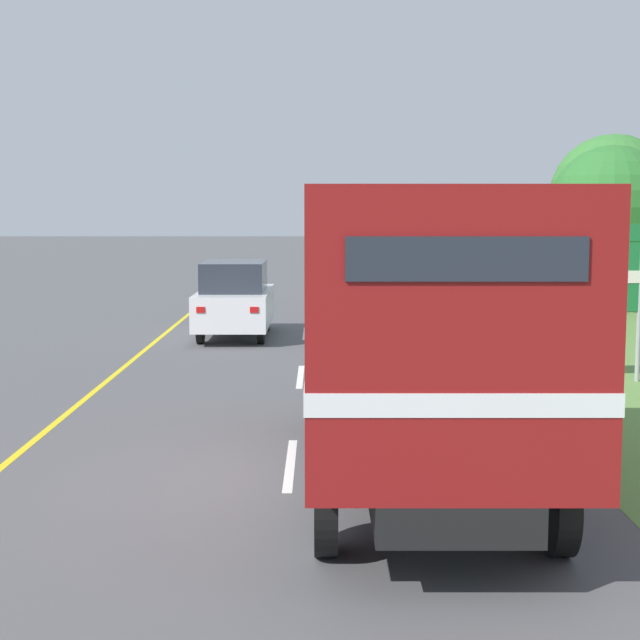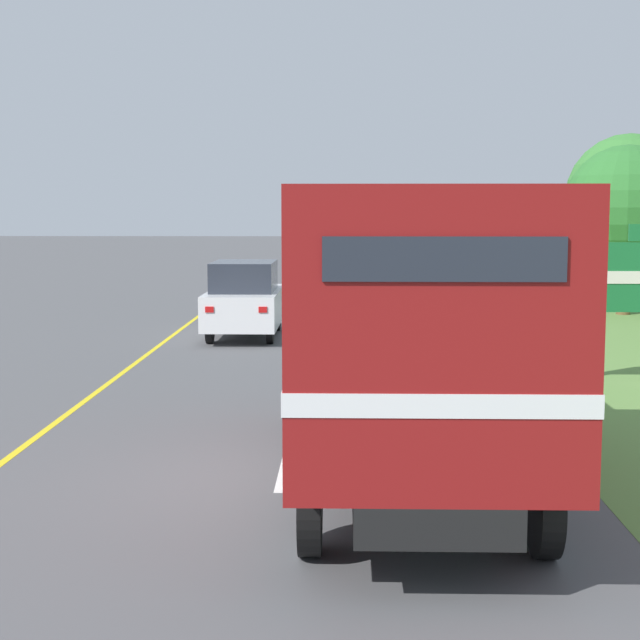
# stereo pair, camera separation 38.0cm
# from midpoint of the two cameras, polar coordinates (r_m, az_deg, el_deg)

# --- Properties ---
(ground_plane) EXTENTS (200.00, 200.00, 0.00)m
(ground_plane) POSITION_cam_midpoint_polar(r_m,az_deg,el_deg) (12.18, -2.48, -9.21)
(ground_plane) COLOR #515154
(edge_line_yellow) EXTENTS (0.12, 56.22, 0.01)m
(edge_line_yellow) POSITION_cam_midpoint_polar(r_m,az_deg,el_deg) (23.74, -10.12, -1.53)
(edge_line_yellow) COLOR yellow
(edge_line_yellow) RESTS_ON ground
(centre_dash_near) EXTENTS (0.12, 2.60, 0.01)m
(centre_dash_near) POSITION_cam_midpoint_polar(r_m,az_deg,el_deg) (12.84, -2.33, -8.37)
(centre_dash_near) COLOR white
(centre_dash_near) RESTS_ON ground
(centre_dash_mid_a) EXTENTS (0.12, 2.60, 0.01)m
(centre_dash_mid_a) POSITION_cam_midpoint_polar(r_m,az_deg,el_deg) (19.29, -1.45, -3.30)
(centre_dash_mid_a) COLOR white
(centre_dash_mid_a) RESTS_ON ground
(centre_dash_mid_b) EXTENTS (0.12, 2.60, 0.01)m
(centre_dash_mid_b) POSITION_cam_midpoint_polar(r_m,az_deg,el_deg) (25.81, -1.01, -0.78)
(centre_dash_mid_b) COLOR white
(centre_dash_mid_b) RESTS_ON ground
(centre_dash_far) EXTENTS (0.12, 2.60, 0.01)m
(centre_dash_far) POSITION_cam_midpoint_polar(r_m,az_deg,el_deg) (32.37, -0.75, 0.72)
(centre_dash_far) COLOR white
(centre_dash_far) RESTS_ON ground
(centre_dash_farthest) EXTENTS (0.12, 2.60, 0.01)m
(centre_dash_farthest) POSITION_cam_midpoint_polar(r_m,az_deg,el_deg) (38.94, -0.58, 1.71)
(centre_dash_farthest) COLOR white
(centre_dash_farthest) RESTS_ON ground
(horse_trailer_truck) EXTENTS (2.60, 7.88, 3.50)m
(horse_trailer_truck) POSITION_cam_midpoint_polar(r_m,az_deg,el_deg) (11.56, 5.12, -0.18)
(horse_trailer_truck) COLOR black
(horse_trailer_truck) RESTS_ON ground
(lead_car_white) EXTENTS (1.80, 4.17, 1.94)m
(lead_car_white) POSITION_cam_midpoint_polar(r_m,az_deg,el_deg) (25.09, -5.15, 1.22)
(lead_car_white) COLOR black
(lead_car_white) RESTS_ON ground
(lead_car_silver_ahead) EXTENTS (1.80, 4.36, 1.75)m
(lead_car_silver_ahead) POSITION_cam_midpoint_polar(r_m,az_deg,el_deg) (37.81, 1.90, 2.92)
(lead_car_silver_ahead) COLOR black
(lead_car_silver_ahead) RESTS_ON ground
(highway_sign) EXTENTS (2.28, 0.09, 3.00)m
(highway_sign) POSITION_cam_midpoint_polar(r_m,az_deg,el_deg) (19.20, 15.74, 2.22)
(highway_sign) COLOR #9E9EA3
(highway_sign) RESTS_ON ground
(roadside_tree_mid) EXTENTS (3.83, 3.83, 5.22)m
(roadside_tree_mid) POSITION_cam_midpoint_polar(r_m,az_deg,el_deg) (31.70, 16.55, 6.27)
(roadside_tree_mid) COLOR brown
(roadside_tree_mid) RESTS_ON ground
(roadside_tree_far) EXTENTS (4.46, 4.46, 5.94)m
(roadside_tree_far) POSITION_cam_midpoint_polar(r_m,az_deg,el_deg) (37.24, 16.61, 6.91)
(roadside_tree_far) COLOR brown
(roadside_tree_far) RESTS_ON ground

